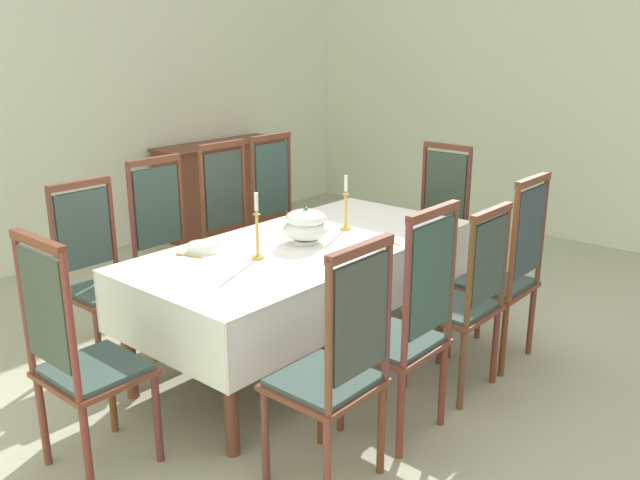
{
  "coord_description": "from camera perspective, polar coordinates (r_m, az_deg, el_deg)",
  "views": [
    {
      "loc": [
        -2.82,
        -2.36,
        1.93
      ],
      "look_at": [
        0.05,
        0.12,
        0.77
      ],
      "focal_mm": 37.63,
      "sensor_mm": 36.0,
      "label": 1
    }
  ],
  "objects": [
    {
      "name": "spoon_primary",
      "position": [
        4.03,
        5.42,
        -0.0
      ],
      "size": [
        0.04,
        0.18,
        0.01
      ],
      "rotation": [
        0.0,
        0.0,
        -0.11
      ],
      "color": "gold",
      "rests_on": "tablecloth"
    },
    {
      "name": "chair_north_b",
      "position": [
        4.5,
        -12.57,
        -0.74
      ],
      "size": [
        0.44,
        0.42,
        1.18
      ],
      "rotation": [
        0.0,
        0.0,
        3.14
      ],
      "color": "brown",
      "rests_on": "ground"
    },
    {
      "name": "chair_south_b",
      "position": [
        3.29,
        7.38,
        -7.09
      ],
      "size": [
        0.44,
        0.42,
        1.19
      ],
      "color": "brown",
      "rests_on": "ground"
    },
    {
      "name": "tablecloth",
      "position": [
        4.01,
        -1.3,
        -1.47
      ],
      "size": [
        2.18,
        1.04,
        0.35
      ],
      "color": "white",
      "rests_on": "dining_table"
    },
    {
      "name": "candlestick_east",
      "position": [
        4.23,
        2.2,
        2.74
      ],
      "size": [
        0.07,
        0.07,
        0.35
      ],
      "color": "gold",
      "rests_on": "tablecloth"
    },
    {
      "name": "soup_tureen",
      "position": [
        3.96,
        -1.21,
        1.25
      ],
      "size": [
        0.27,
        0.27,
        0.22
      ],
      "color": "white",
      "rests_on": "tablecloth"
    },
    {
      "name": "chair_north_c",
      "position": [
        4.85,
        -7.15,
        0.94
      ],
      "size": [
        0.44,
        0.42,
        1.22
      ],
      "rotation": [
        0.0,
        0.0,
        3.14
      ],
      "color": "brown",
      "rests_on": "ground"
    },
    {
      "name": "bowl_near_right",
      "position": [
        3.88,
        -9.84,
        -0.55
      ],
      "size": [
        0.19,
        0.19,
        0.04
      ],
      "color": "white",
      "rests_on": "tablecloth"
    },
    {
      "name": "candlestick_west",
      "position": [
        3.67,
        -5.37,
        0.67
      ],
      "size": [
        0.07,
        0.07,
        0.37
      ],
      "color": "gold",
      "rests_on": "tablecloth"
    },
    {
      "name": "chair_north_d",
      "position": [
        5.17,
        -3.16,
        2.09
      ],
      "size": [
        0.44,
        0.42,
        1.22
      ],
      "rotation": [
        0.0,
        0.0,
        3.14
      ],
      "color": "brown",
      "rests_on": "ground"
    },
    {
      "name": "chair_north_a",
      "position": [
        4.23,
        -18.28,
        -2.69
      ],
      "size": [
        0.44,
        0.42,
        1.12
      ],
      "rotation": [
        0.0,
        0.0,
        3.14
      ],
      "color": "brown",
      "rests_on": "ground"
    },
    {
      "name": "ground",
      "position": [
        4.16,
        0.81,
        -11.0
      ],
      "size": [
        7.21,
        6.15,
        0.04
      ],
      "primitive_type": "cube",
      "color": "#AAAE90"
    },
    {
      "name": "chair_south_c",
      "position": [
        3.77,
        12.16,
        -4.77
      ],
      "size": [
        0.44,
        0.42,
        1.08
      ],
      "color": "brown",
      "rests_on": "ground"
    },
    {
      "name": "chair_south_a",
      "position": [
        2.91,
        1.38,
        -10.65
      ],
      "size": [
        0.44,
        0.42,
        1.15
      ],
      "color": "brown",
      "rests_on": "ground"
    },
    {
      "name": "spoon_secondary",
      "position": [
        3.83,
        -11.59,
        -1.2
      ],
      "size": [
        0.07,
        0.17,
        0.01
      ],
      "rotation": [
        0.0,
        0.0,
        0.29
      ],
      "color": "gold",
      "rests_on": "tablecloth"
    },
    {
      "name": "dining_table",
      "position": [
        4.0,
        -1.3,
        -1.31
      ],
      "size": [
        2.16,
        1.02,
        0.75
      ],
      "color": "brown",
      "rests_on": "ground"
    },
    {
      "name": "bowl_near_left",
      "position": [
        3.93,
        4.8,
        -0.21
      ],
      "size": [
        0.16,
        0.16,
        0.04
      ],
      "color": "white",
      "rests_on": "tablecloth"
    },
    {
      "name": "back_wall",
      "position": [
        6.16,
        -22.62,
        13.72
      ],
      "size": [
        7.21,
        0.08,
        3.43
      ],
      "primitive_type": "cube",
      "color": "silver",
      "rests_on": "ground"
    },
    {
      "name": "chair_south_d",
      "position": [
        4.17,
        15.52,
        -2.45
      ],
      "size": [
        0.44,
        0.42,
        1.17
      ],
      "color": "brown",
      "rests_on": "ground"
    },
    {
      "name": "right_wall",
      "position": [
        6.88,
        21.41,
        14.05
      ],
      "size": [
        0.08,
        6.15,
        3.43
      ],
      "primitive_type": "cube",
      "color": "silver",
      "rests_on": "ground"
    },
    {
      "name": "chair_head_east",
      "position": [
        5.18,
        9.8,
        1.64
      ],
      "size": [
        0.42,
        0.44,
        1.15
      ],
      "rotation": [
        0.0,
        0.0,
        1.57
      ],
      "color": "brown",
      "rests_on": "ground"
    },
    {
      "name": "sideboard",
      "position": [
        6.97,
        -8.23,
        4.53
      ],
      "size": [
        1.44,
        0.48,
        0.9
      ],
      "rotation": [
        0.0,
        0.0,
        3.14
      ],
      "color": "brown",
      "rests_on": "ground"
    },
    {
      "name": "chair_head_west",
      "position": [
        3.18,
        -19.83,
        -9.2
      ],
      "size": [
        0.42,
        0.44,
        1.15
      ],
      "rotation": [
        0.0,
        0.0,
        -1.57
      ],
      "color": "brown",
      "rests_on": "ground"
    }
  ]
}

